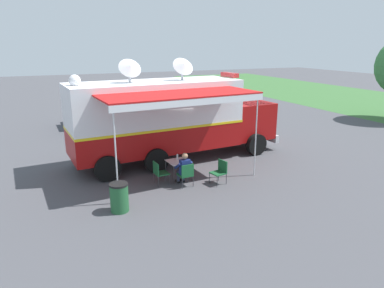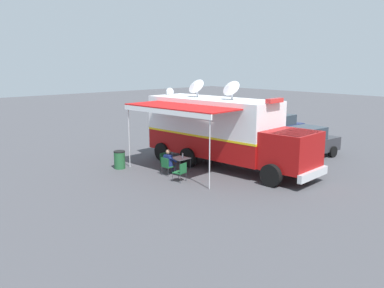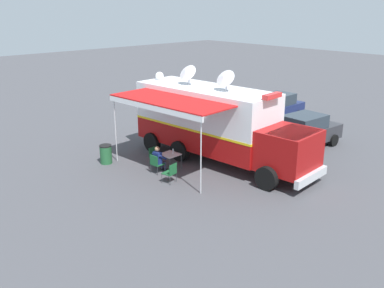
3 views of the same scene
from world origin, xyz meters
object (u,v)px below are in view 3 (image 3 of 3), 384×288
Objects in this scene: folding_chair_beside_table at (155,155)px; car_far_corner at (276,108)px; folding_table at (170,155)px; folding_chair_at_table at (156,163)px; water_bottle at (173,151)px; trash_bin at (106,154)px; folding_chair_spare_by_truck at (171,172)px; seated_responder at (159,159)px; command_truck at (217,122)px; car_behind_truck at (305,131)px.

folding_chair_beside_table is 0.20× the size of car_far_corner.
folding_chair_at_table is (0.80, -0.02, -0.16)m from folding_table.
water_bottle reaches higher than trash_bin.
folding_chair_spare_by_truck is 0.70× the size of seated_responder.
car_far_corner reaches higher than water_bottle.
command_truck is 2.54m from water_bottle.
car_far_corner is (-11.08, -1.82, 0.23)m from seated_responder.
car_behind_truck reaches higher than seated_responder.
car_far_corner is (-8.11, -2.52, -1.07)m from command_truck.
seated_responder is at bearing -4.28° from water_bottle.
car_behind_truck is at bearing 160.50° from command_truck.
folding_chair_spare_by_truck is 0.96× the size of trash_bin.
folding_chair_at_table is 1.01m from folding_chair_beside_table.
folding_table is 0.61m from seated_responder.
folding_chair_spare_by_truck is (0.20, 1.27, 0.00)m from folding_chair_at_table.
trash_bin is at bearing -56.49° from folding_table.
water_bottle is 1.03m from folding_chair_at_table.
folding_chair_at_table is at bearing -1.52° from folding_table.
car_behind_truck is (-7.51, 3.26, 0.37)m from folding_chair_beside_table.
water_bottle is at bearing 172.13° from folding_table.
seated_responder is (0.39, 0.81, 0.14)m from folding_chair_beside_table.
car_behind_truck is 1.01× the size of car_far_corner.
car_behind_truck reaches higher than folding_chair_spare_by_truck.
folding_table is at bearing 178.48° from folding_chair_at_table.
command_truck is 3.70m from folding_chair_spare_by_truck.
folding_chair_at_table is at bearing 54.87° from folding_chair_beside_table.
seated_responder is at bearing -17.17° from car_behind_truck.
folding_chair_spare_by_truck is (3.36, 0.59, -1.43)m from command_truck.
water_bottle is at bearing 125.79° from trash_bin.
trash_bin is at bearing -38.82° from command_truck.
car_behind_truck is at bearing 163.30° from folding_chair_at_table.
folding_table is 3.82× the size of water_bottle.
command_truck is 3.54m from folding_chair_at_table.
command_truck reaches higher than car_behind_truck.
water_bottle is 0.05× the size of car_behind_truck.
folding_chair_beside_table is 1.00× the size of folding_chair_spare_by_truck.
folding_table is 0.98× the size of folding_chair_beside_table.
folding_chair_spare_by_truck is 0.20× the size of car_behind_truck.
seated_responder is at bearing -3.26° from folding_table.
folding_chair_at_table is at bearing 109.99° from trash_bin.
folding_chair_spare_by_truck is (1.17, 1.23, -0.32)m from water_bottle.
folding_chair_at_table is 0.20× the size of car_far_corner.
water_bottle is 0.18× the size of seated_responder.
folding_chair_beside_table is 10.74m from car_far_corner.
folding_chair_at_table reaches higher than folding_table.
command_truck is at bearing -19.50° from car_behind_truck.
water_bottle is 7.51m from car_behind_truck.
car_behind_truck and car_far_corner have the same top height.
seated_responder reaches higher than water_bottle.
command_truck is 5.34m from car_behind_truck.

